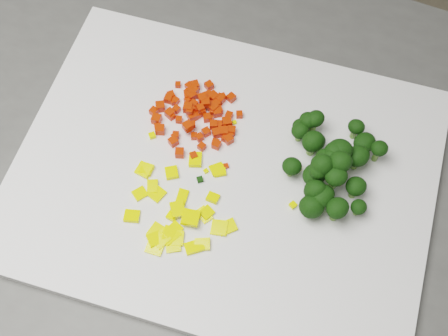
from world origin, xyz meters
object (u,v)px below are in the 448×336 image
Objects in this scene: carrot_pile at (195,112)px; pepper_pile at (178,201)px; cutting_board at (224,174)px; broccoli_pile at (330,157)px; counter_block at (218,273)px.

carrot_pile reaches higher than pepper_pile.
cutting_board is 0.13m from broccoli_pile.
carrot_pile is 0.86× the size of pepper_pile.
counter_block is at bearing 150.56° from cutting_board.
broccoli_pile is (0.12, 0.06, 0.49)m from counter_block.
pepper_pile reaches higher than cutting_board.
broccoli_pile is at bearing 50.47° from pepper_pile.
cutting_board reaches higher than counter_block.
broccoli_pile is at bearing 37.64° from cutting_board.
counter_block is at bearing -28.09° from carrot_pile.
carrot_pile reaches higher than counter_block.
carrot_pile is 0.17m from broccoli_pile.
counter_block is 0.48m from carrot_pile.
cutting_board is 0.08m from carrot_pile.
counter_block is 1.99× the size of cutting_board.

